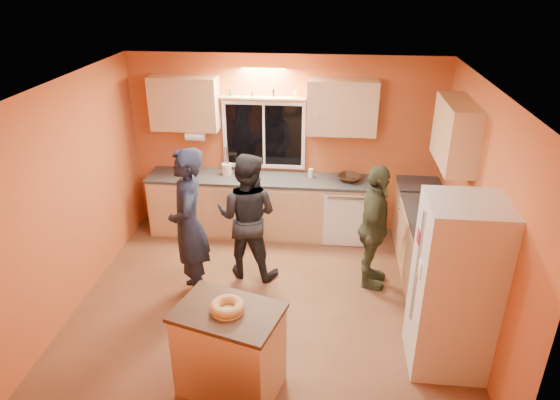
# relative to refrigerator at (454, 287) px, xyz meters

# --- Properties ---
(ground) EXTENTS (4.50, 4.50, 0.00)m
(ground) POSITION_rel_refrigerator_xyz_m (-1.89, 0.80, -0.90)
(ground) COLOR brown
(ground) RESTS_ON ground
(room_shell) EXTENTS (4.54, 4.04, 2.61)m
(room_shell) POSITION_rel_refrigerator_xyz_m (-1.77, 1.21, 0.72)
(room_shell) COLOR #C35E32
(room_shell) RESTS_ON ground
(back_counter) EXTENTS (4.23, 0.62, 0.90)m
(back_counter) POSITION_rel_refrigerator_xyz_m (-1.88, 2.50, -0.45)
(back_counter) COLOR tan
(back_counter) RESTS_ON ground
(right_counter) EXTENTS (0.62, 1.84, 0.90)m
(right_counter) POSITION_rel_refrigerator_xyz_m (0.06, 1.30, -0.45)
(right_counter) COLOR tan
(right_counter) RESTS_ON ground
(refrigerator) EXTENTS (0.72, 0.70, 1.80)m
(refrigerator) POSITION_rel_refrigerator_xyz_m (0.00, 0.00, 0.00)
(refrigerator) COLOR silver
(refrigerator) RESTS_ON ground
(island) EXTENTS (1.08, 0.88, 0.91)m
(island) POSITION_rel_refrigerator_xyz_m (-2.08, -0.58, -0.44)
(island) COLOR tan
(island) RESTS_ON ground
(bundt_pastry) EXTENTS (0.31, 0.31, 0.09)m
(bundt_pastry) POSITION_rel_refrigerator_xyz_m (-2.08, -0.58, 0.05)
(bundt_pastry) COLOR tan
(bundt_pastry) RESTS_ON island
(person_left) EXTENTS (0.58, 0.76, 1.88)m
(person_left) POSITION_rel_refrigerator_xyz_m (-2.83, 0.90, 0.04)
(person_left) COLOR black
(person_left) RESTS_ON ground
(person_center) EXTENTS (0.90, 0.75, 1.66)m
(person_center) POSITION_rel_refrigerator_xyz_m (-2.23, 1.40, -0.07)
(person_center) COLOR black
(person_center) RESTS_ON ground
(person_right) EXTENTS (0.55, 0.99, 1.60)m
(person_right) POSITION_rel_refrigerator_xyz_m (-0.66, 1.31, -0.10)
(person_right) COLOR #373E27
(person_right) RESTS_ON ground
(mixing_bowl) EXTENTS (0.42, 0.42, 0.08)m
(mixing_bowl) POSITION_rel_refrigerator_xyz_m (-0.93, 2.52, 0.04)
(mixing_bowl) COLOR black
(mixing_bowl) RESTS_ON back_counter
(utensil_crock) EXTENTS (0.14, 0.14, 0.17)m
(utensil_crock) POSITION_rel_refrigerator_xyz_m (-2.72, 2.56, 0.09)
(utensil_crock) COLOR beige
(utensil_crock) RESTS_ON back_counter
(potted_plant) EXTENTS (0.37, 0.35, 0.33)m
(potted_plant) POSITION_rel_refrigerator_xyz_m (0.11, 1.36, 0.17)
(potted_plant) COLOR gray
(potted_plant) RESTS_ON right_counter
(red_box) EXTENTS (0.18, 0.14, 0.07)m
(red_box) POSITION_rel_refrigerator_xyz_m (0.01, 1.60, 0.04)
(red_box) COLOR maroon
(red_box) RESTS_ON right_counter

